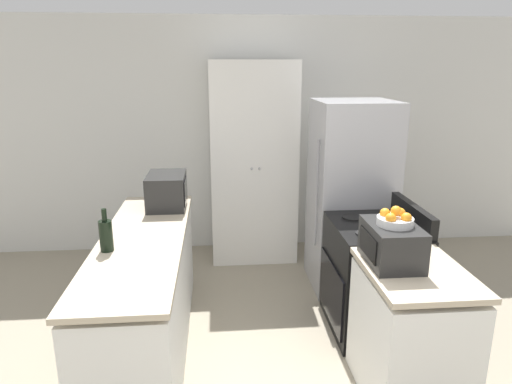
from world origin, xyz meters
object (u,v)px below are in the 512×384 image
Objects in this scene: refrigerator at (350,196)px; microwave at (167,191)px; toaster_oven at (391,244)px; pantry_cabinet at (253,163)px; wine_bottle at (106,235)px; fruit_bowl at (395,219)px; stove at (372,276)px.

refrigerator is 1.70m from microwave.
toaster_oven is at bearing -40.91° from microwave.
pantry_cabinet is 4.62× the size of microwave.
wine_bottle reaches higher than toaster_oven.
fruit_bowl is at bearing -96.44° from refrigerator.
toaster_oven is at bearing -101.97° from stove.
stove is 4.72× the size of fruit_bowl.
stove is (0.83, -1.56, -0.62)m from pantry_cabinet.
refrigerator is 8.04× the size of fruit_bowl.
toaster_oven is (-0.14, -0.68, 0.56)m from stove.
stove is 2.41× the size of toaster_oven.
wine_bottle is at bearing 168.99° from fruit_bowl.
stove is at bearing 78.73° from fruit_bowl.
stove is 0.89m from toaster_oven.
refrigerator is 3.85× the size of microwave.
pantry_cabinet is at bearing 48.26° from microwave.
stove is 2.06m from wine_bottle.
wine_bottle is 1.87m from fruit_bowl.
pantry_cabinet is 1.25m from microwave.
microwave is at bearing 139.07° from fruit_bowl.
pantry_cabinet is 1.16m from refrigerator.
refrigerator reaches higher than toaster_oven.
refrigerator is at bearing 83.25° from toaster_oven.
pantry_cabinet is 9.65× the size of fruit_bowl.
pantry_cabinet is at bearing 107.00° from toaster_oven.
fruit_bowl is at bearing -101.27° from stove.
refrigerator reaches higher than fruit_bowl.
refrigerator reaches higher than microwave.
fruit_bowl reaches higher than toaster_oven.
refrigerator is 4.12× the size of toaster_oven.
refrigerator is at bearing 29.48° from wine_bottle.
pantry_cabinet reaches higher than stove.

